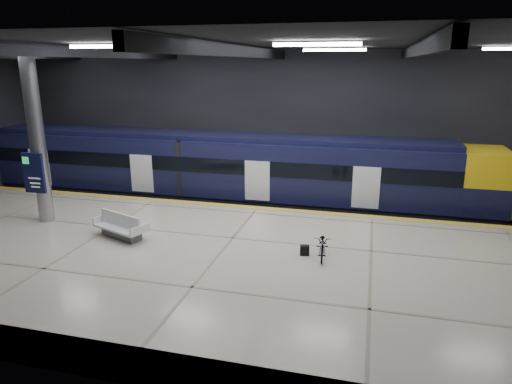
% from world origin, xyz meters
% --- Properties ---
extents(ground, '(30.00, 30.00, 0.00)m').
position_xyz_m(ground, '(0.00, 0.00, 0.00)').
color(ground, black).
rests_on(ground, ground).
extents(room_shell, '(30.10, 16.10, 8.05)m').
position_xyz_m(room_shell, '(-0.00, 0.00, 5.72)').
color(room_shell, black).
rests_on(room_shell, ground).
extents(platform, '(30.00, 11.00, 1.10)m').
position_xyz_m(platform, '(0.00, -2.50, 0.55)').
color(platform, beige).
rests_on(platform, ground).
extents(safety_strip, '(30.00, 0.40, 0.01)m').
position_xyz_m(safety_strip, '(0.00, 2.75, 1.11)').
color(safety_strip, gold).
rests_on(safety_strip, platform).
extents(rails, '(30.00, 1.52, 0.16)m').
position_xyz_m(rails, '(0.00, 5.50, 0.08)').
color(rails, gray).
rests_on(rails, ground).
extents(train, '(29.40, 2.84, 3.79)m').
position_xyz_m(train, '(-1.55, 5.50, 2.06)').
color(train, black).
rests_on(train, ground).
extents(bench, '(2.33, 1.61, 0.95)m').
position_xyz_m(bench, '(-4.00, -2.00, 1.43)').
color(bench, '#595B60').
rests_on(bench, platform).
extents(bicycle, '(0.70, 1.64, 0.84)m').
position_xyz_m(bicycle, '(3.42, -1.91, 1.52)').
color(bicycle, '#99999E').
rests_on(bicycle, platform).
extents(pannier_bag, '(0.34, 0.25, 0.35)m').
position_xyz_m(pannier_bag, '(2.82, -1.91, 1.28)').
color(pannier_bag, black).
rests_on(pannier_bag, platform).
extents(info_column, '(0.90, 0.78, 6.90)m').
position_xyz_m(info_column, '(-8.00, -1.03, 4.46)').
color(info_column, '#9EA0A5').
rests_on(info_column, platform).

